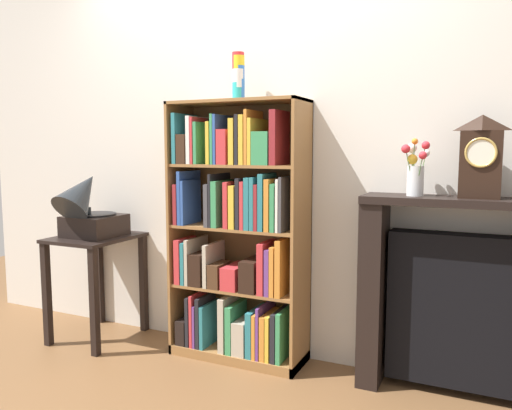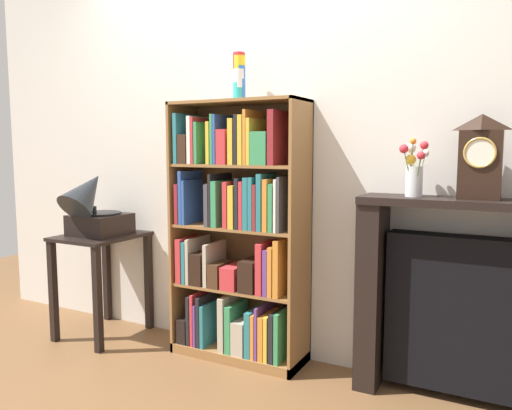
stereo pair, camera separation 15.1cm
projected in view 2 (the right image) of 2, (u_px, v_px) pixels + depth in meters
The scene contains 9 objects.
ground_plane at pixel (227, 367), 3.00m from camera, with size 7.77×6.40×0.02m, color brown.
wall_back at pixel (272, 147), 3.09m from camera, with size 4.77×0.08×2.60m, color silver.
bookshelf at pixel (239, 243), 3.03m from camera, with size 0.83×0.31×1.57m.
cup_stack at pixel (239, 77), 2.97m from camera, with size 0.08×0.08×0.28m.
side_table_left at pixel (102, 261), 3.44m from camera, with size 0.47×0.55×0.70m.
gramophone at pixel (93, 207), 3.34m from camera, with size 0.33×0.47×0.49m.
fireplace_mantel at pixel (463, 304), 2.51m from camera, with size 1.03×0.28×1.04m.
mantel_clock at pixel (480, 157), 2.39m from camera, with size 0.19×0.11×0.41m.
flower_vase at pixel (414, 171), 2.53m from camera, with size 0.14×0.15×0.30m.
Camera 2 is at (1.50, -2.45, 1.29)m, focal length 35.17 mm.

